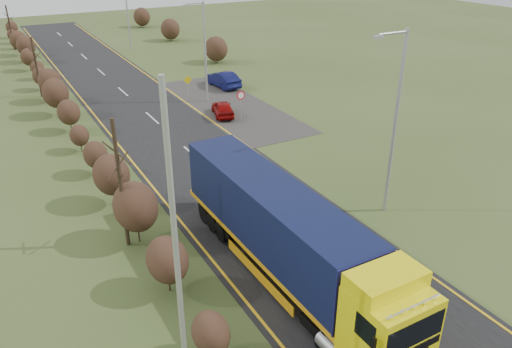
{
  "coord_description": "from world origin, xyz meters",
  "views": [
    {
      "loc": [
        -10.71,
        -15.39,
        12.76
      ],
      "look_at": [
        0.09,
        3.91,
        2.03
      ],
      "focal_mm": 35.0,
      "sensor_mm": 36.0,
      "label": 1
    }
  ],
  "objects": [
    {
      "name": "road",
      "position": [
        0.0,
        10.0,
        0.01
      ],
      "size": [
        8.0,
        120.0,
        0.02
      ],
      "primitive_type": "cube",
      "color": "black",
      "rests_on": "ground"
    },
    {
      "name": "hedgerow",
      "position": [
        -6.0,
        7.89,
        1.62
      ],
      "size": [
        2.24,
        102.04,
        6.05
      ],
      "color": "#311E16",
      "rests_on": "ground"
    },
    {
      "name": "ground",
      "position": [
        0.0,
        0.0,
        0.0
      ],
      "size": [
        160.0,
        160.0,
        0.0
      ],
      "primitive_type": "plane",
      "color": "#394A1F",
      "rests_on": "ground"
    },
    {
      "name": "warning_board",
      "position": [
        4.38,
        23.36,
        1.22
      ],
      "size": [
        0.76,
        0.11,
        1.99
      ],
      "color": "#9FA2A5",
      "rests_on": "ground"
    },
    {
      "name": "layby",
      "position": [
        6.5,
        20.0,
        0.01
      ],
      "size": [
        6.0,
        18.0,
        0.02
      ],
      "primitive_type": "cube",
      "color": "#33302D",
      "rests_on": "ground"
    },
    {
      "name": "lorry",
      "position": [
        -1.65,
        -1.63,
        2.21
      ],
      "size": [
        2.73,
        14.0,
        3.9
      ],
      "rotation": [
        0.0,
        0.0,
        0.01
      ],
      "color": "black",
      "rests_on": "ground"
    },
    {
      "name": "speed_sign",
      "position": [
        5.6,
        16.05,
        1.63
      ],
      "size": [
        0.64,
        0.1,
        2.34
      ],
      "color": "#9FA2A5",
      "rests_on": "ground"
    },
    {
      "name": "left_pole",
      "position": [
        -7.2,
        -4.78,
        4.95
      ],
      "size": [
        0.16,
        0.16,
        9.9
      ],
      "primitive_type": "cylinder",
      "color": "#9FA2A5",
      "rests_on": "ground"
    },
    {
      "name": "streetlight_far",
      "position": [
        5.66,
        44.94,
        5.62
      ],
      "size": [
        2.14,
        0.2,
        10.13
      ],
      "color": "#9FA2A5",
      "rests_on": "ground"
    },
    {
      "name": "lane_markings",
      "position": [
        0.0,
        9.69,
        0.03
      ],
      "size": [
        7.52,
        116.0,
        0.01
      ],
      "color": "gold",
      "rests_on": "road"
    },
    {
      "name": "car_blue_sedan",
      "position": [
        8.48,
        25.1,
        0.7
      ],
      "size": [
        1.82,
        4.38,
        1.41
      ],
      "primitive_type": "imported",
      "rotation": [
        0.0,
        0.0,
        3.22
      ],
      "color": "#0B0E3D",
      "rests_on": "ground"
    },
    {
      "name": "car_red_hatchback",
      "position": [
        4.96,
        17.86,
        0.59
      ],
      "size": [
        2.27,
        3.69,
        1.17
      ],
      "primitive_type": "imported",
      "rotation": [
        0.0,
        0.0,
        2.86
      ],
      "color": "#830606",
      "rests_on": "ground"
    },
    {
      "name": "streetlight_near",
      "position": [
        5.69,
        0.71,
        4.99
      ],
      "size": [
        1.93,
        0.18,
        9.06
      ],
      "color": "#9FA2A5",
      "rests_on": "ground"
    },
    {
      "name": "streetlight_mid",
      "position": [
        5.33,
        21.8,
        4.39
      ],
      "size": [
        1.72,
        0.18,
        8.02
      ],
      "color": "#9FA2A5",
      "rests_on": "ground"
    }
  ]
}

